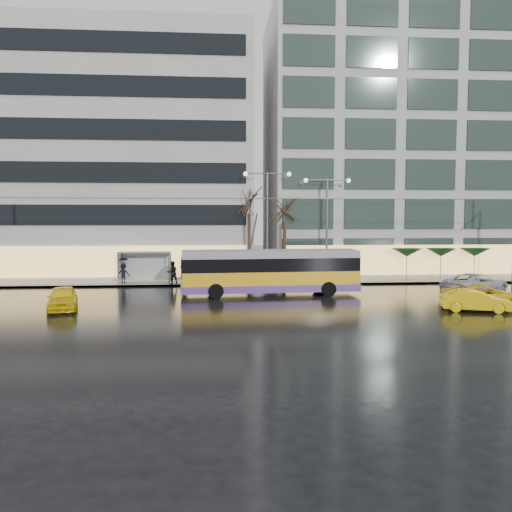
{
  "coord_description": "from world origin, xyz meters",
  "views": [
    {
      "loc": [
        -2.04,
        -30.33,
        5.33
      ],
      "look_at": [
        0.63,
        5.0,
        2.68
      ],
      "focal_mm": 35.0,
      "sensor_mm": 36.0,
      "label": 1
    }
  ],
  "objects": [
    {
      "name": "parasol_c",
      "position": [
        20.0,
        11.0,
        2.45
      ],
      "size": [
        2.5,
        2.5,
        2.65
      ],
      "color": "#595B60",
      "rests_on": "sidewalk"
    },
    {
      "name": "tree_b",
      "position": [
        3.5,
        11.2,
        6.4
      ],
      "size": [
        3.2,
        3.2,
        7.7
      ],
      "color": "black",
      "rests_on": "sidewalk"
    },
    {
      "name": "catenary",
      "position": [
        1.0,
        7.94,
        4.25
      ],
      "size": [
        42.24,
        5.12,
        7.0
      ],
      "color": "#595B60",
      "rests_on": "ground"
    },
    {
      "name": "trolleybus",
      "position": [
        1.55,
        4.18,
        1.54
      ],
      "size": [
        12.43,
        5.0,
        5.7
      ],
      "color": "gold",
      "rests_on": "ground"
    },
    {
      "name": "pedestrian_c",
      "position": [
        -9.64,
        9.99,
        1.26
      ],
      "size": [
        1.05,
        0.82,
        2.11
      ],
      "color": "black",
      "rests_on": "sidewalk"
    },
    {
      "name": "bus_shelter",
      "position": [
        -8.38,
        10.69,
        1.96
      ],
      "size": [
        4.2,
        1.6,
        2.51
      ],
      "color": "#595B60",
      "rests_on": "sidewalk"
    },
    {
      "name": "taxi_c",
      "position": [
        14.01,
        -1.44,
        0.66
      ],
      "size": [
        5.06,
        2.97,
        1.32
      ],
      "primitive_type": "imported",
      "rotation": [
        0.0,
        0.0,
        1.4
      ],
      "color": "yellow",
      "rests_on": "ground"
    },
    {
      "name": "street_lamp_near",
      "position": [
        2.0,
        10.8,
        5.99
      ],
      "size": [
        3.96,
        0.36,
        9.03
      ],
      "color": "#595B60",
      "rests_on": "sidewalk"
    },
    {
      "name": "sidewalk",
      "position": [
        2.0,
        14.0,
        0.07
      ],
      "size": [
        80.0,
        10.0,
        0.15
      ],
      "primitive_type": "cube",
      "color": "gray",
      "rests_on": "ground"
    },
    {
      "name": "pedestrian_a",
      "position": [
        -4.9,
        11.15,
        1.58
      ],
      "size": [
        1.06,
        1.07,
        2.19
      ],
      "color": "black",
      "rests_on": "sidewalk"
    },
    {
      "name": "building_left",
      "position": [
        -16.0,
        19.0,
        11.15
      ],
      "size": [
        34.0,
        14.0,
        22.0
      ],
      "primitive_type": "cube",
      "color": "#9F9D98",
      "rests_on": "sidewalk"
    },
    {
      "name": "parasol_b",
      "position": [
        17.0,
        11.0,
        2.45
      ],
      "size": [
        2.5,
        2.5,
        2.65
      ],
      "color": "#595B60",
      "rests_on": "sidewalk"
    },
    {
      "name": "street_lamp_far",
      "position": [
        7.0,
        10.8,
        5.71
      ],
      "size": [
        3.96,
        0.36,
        8.53
      ],
      "color": "#595B60",
      "rests_on": "sidewalk"
    },
    {
      "name": "taxi_b",
      "position": [
        12.69,
        -2.95,
        0.64
      ],
      "size": [
        4.07,
        2.27,
        1.27
      ],
      "primitive_type": "imported",
      "rotation": [
        0.0,
        0.0,
        1.32
      ],
      "color": "yellow",
      "rests_on": "ground"
    },
    {
      "name": "sedan_silver",
      "position": [
        16.08,
        3.41,
        0.74
      ],
      "size": [
        5.82,
        4.69,
        1.47
      ],
      "primitive_type": "imported",
      "rotation": [
        0.0,
        0.0,
        2.07
      ],
      "color": "silver",
      "rests_on": "ground"
    },
    {
      "name": "building_right",
      "position": [
        19.0,
        19.0,
        12.65
      ],
      "size": [
        32.0,
        14.0,
        25.0
      ],
      "primitive_type": "cube",
      "color": "#9F9D98",
      "rests_on": "sidewalk"
    },
    {
      "name": "ground",
      "position": [
        0.0,
        0.0,
        0.0
      ],
      "size": [
        140.0,
        140.0,
        0.0
      ],
      "primitive_type": "plane",
      "color": "black",
      "rests_on": "ground"
    },
    {
      "name": "taxi_a",
      "position": [
        -11.18,
        -0.6,
        0.69
      ],
      "size": [
        2.54,
        4.3,
        1.37
      ],
      "primitive_type": "imported",
      "rotation": [
        0.0,
        0.0,
        0.24
      ],
      "color": "yellow",
      "rests_on": "ground"
    },
    {
      "name": "kerb",
      "position": [
        2.0,
        9.05,
        0.07
      ],
      "size": [
        80.0,
        0.1,
        0.15
      ],
      "primitive_type": "cube",
      "color": "slate",
      "rests_on": "ground"
    },
    {
      "name": "pedestrian_b",
      "position": [
        -5.71,
        9.4,
        1.07
      ],
      "size": [
        1.09,
        0.99,
        1.83
      ],
      "color": "black",
      "rests_on": "sidewalk"
    },
    {
      "name": "tree_a",
      "position": [
        0.5,
        11.0,
        7.09
      ],
      "size": [
        3.2,
        3.2,
        8.4
      ],
      "color": "black",
      "rests_on": "sidewalk"
    },
    {
      "name": "parasol_a",
      "position": [
        14.0,
        11.0,
        2.45
      ],
      "size": [
        2.5,
        2.5,
        2.65
      ],
      "color": "#595B60",
      "rests_on": "sidewalk"
    }
  ]
}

